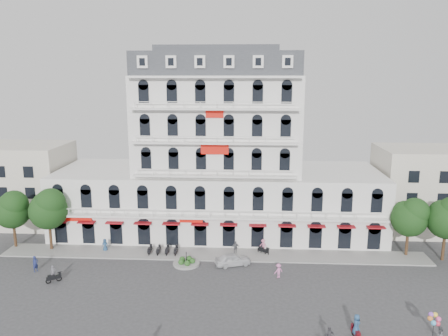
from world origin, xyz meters
TOP-DOWN VIEW (x-y plane):
  - ground at (0.00, 0.00)m, footprint 120.00×120.00m
  - sidewalk at (0.00, 9.00)m, footprint 53.00×4.00m
  - main_building at (0.00, 18.00)m, footprint 45.00×15.00m
  - flank_building_west at (-30.00, 20.00)m, footprint 14.00×10.00m
  - flank_building_east at (30.00, 20.00)m, footprint 14.00×10.00m
  - traffic_island at (-3.00, 6.00)m, footprint 3.20×3.20m
  - parked_scooter_row at (-6.35, 8.80)m, footprint 4.40×1.80m
  - tree_west_outer at (-25.95, 9.98)m, footprint 4.50×4.48m
  - tree_west_inner at (-20.95, 9.48)m, footprint 4.76×4.76m
  - tree_east_inner at (24.05, 9.98)m, footprint 4.40×4.37m
  - tree_east_outer at (28.05, 8.98)m, footprint 4.65×4.65m
  - parked_car at (2.52, 6.10)m, footprint 4.54×2.95m
  - rider_west at (-16.78, 0.69)m, footprint 1.46×1.15m
  - rider_east at (13.53, -8.06)m, footprint 0.72×1.70m
  - rider_center at (6.23, 9.50)m, footprint 1.44×1.17m
  - pedestrian_left at (-13.92, 9.37)m, footprint 0.82×0.54m
  - pedestrian_mid at (2.73, 9.50)m, footprint 1.06×0.61m
  - pedestrian_right at (7.70, 3.16)m, footprint 1.22×1.09m
  - pedestrian_far at (-20.00, 3.19)m, footprint 0.72×0.82m
  - balloon_vendor at (20.23, -8.08)m, footprint 1.45×1.31m

SIDE VIEW (x-z plane):
  - ground at x=0.00m, z-range 0.00..0.00m
  - parked_scooter_row at x=-6.35m, z-range -0.55..0.55m
  - sidewalk at x=0.00m, z-range 0.00..0.16m
  - traffic_island at x=-3.00m, z-range -0.54..1.06m
  - parked_car at x=2.52m, z-range 0.00..1.44m
  - pedestrian_right at x=7.70m, z-range 0.00..1.64m
  - pedestrian_left at x=-13.92m, z-range 0.00..1.67m
  - pedestrian_mid at x=2.73m, z-range 0.00..1.69m
  - rider_west at x=-16.78m, z-range -0.14..1.84m
  - pedestrian_far at x=-20.00m, z-range 0.00..1.88m
  - rider_center at x=6.23m, z-range 0.04..2.06m
  - rider_east at x=13.53m, z-range 0.01..2.31m
  - balloon_vendor at x=20.23m, z-range 0.07..2.52m
  - tree_east_inner at x=24.05m, z-range 1.43..9.00m
  - tree_west_outer at x=-25.95m, z-range 1.47..9.23m
  - tree_east_outer at x=28.05m, z-range 1.52..9.58m
  - tree_west_inner at x=-20.95m, z-range 1.56..9.81m
  - flank_building_west at x=-30.00m, z-range 0.00..12.00m
  - flank_building_east at x=30.00m, z-range 0.00..12.00m
  - main_building at x=0.00m, z-range -2.94..22.86m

